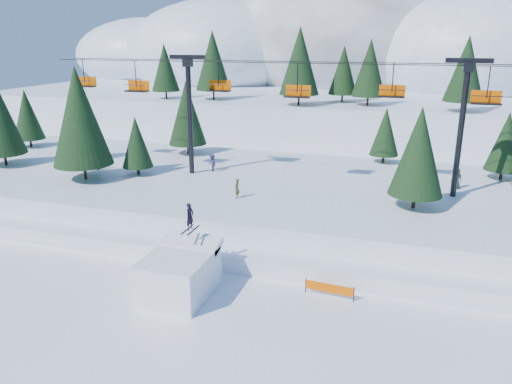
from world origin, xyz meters
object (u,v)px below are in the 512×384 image
(jump_kicker, at_px, (179,273))
(banner_far, at_px, (414,288))
(banner_near, at_px, (329,288))
(chairlift, at_px, (298,100))

(jump_kicker, distance_m, banner_far, 13.42)
(jump_kicker, height_order, banner_far, jump_kicker)
(banner_near, bearing_deg, chairlift, 110.93)
(banner_near, bearing_deg, jump_kicker, -164.80)
(jump_kicker, relative_size, banner_far, 1.79)
(chairlift, height_order, banner_far, chairlift)
(jump_kicker, bearing_deg, banner_far, 16.48)
(jump_kicker, xyz_separation_m, chairlift, (2.89, 16.31, 8.02))
(chairlift, xyz_separation_m, banner_far, (9.96, -12.51, -8.78))
(chairlift, relative_size, banner_near, 16.25)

